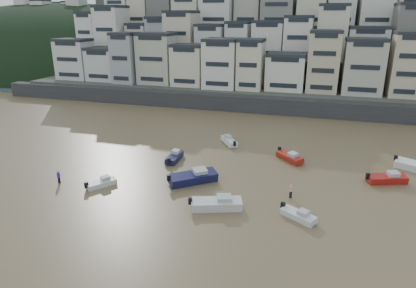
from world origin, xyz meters
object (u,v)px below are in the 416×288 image
(boat_e, at_px, (290,156))
(person_blue, at_px, (59,177))
(person_pink, at_px, (291,191))
(boat_b, at_px, (298,214))
(boat_a, at_px, (217,202))
(boat_j, at_px, (101,182))
(boat_h, at_px, (229,140))
(boat_f, at_px, (174,156))
(boat_c, at_px, (193,176))
(boat_d, at_px, (387,177))

(boat_e, relative_size, person_blue, 3.03)
(boat_e, relative_size, person_pink, 3.03)
(boat_b, height_order, boat_a, boat_a)
(person_pink, bearing_deg, boat_e, 95.58)
(boat_j, bearing_deg, person_pink, -45.02)
(boat_h, xyz_separation_m, person_pink, (11.65, -16.87, 0.18))
(boat_b, relative_size, boat_j, 1.06)
(boat_b, bearing_deg, person_blue, -148.83)
(boat_e, bearing_deg, boat_a, -64.78)
(boat_f, height_order, boat_a, boat_a)
(boat_f, distance_m, person_blue, 16.43)
(boat_h, xyz_separation_m, boat_e, (10.46, -4.69, 0.02))
(boat_f, height_order, boat_c, boat_c)
(boat_b, distance_m, boat_f, 22.55)
(boat_b, distance_m, person_pink, 5.02)
(person_blue, relative_size, person_pink, 1.00)
(boat_b, bearing_deg, boat_h, 152.37)
(boat_b, xyz_separation_m, boat_f, (-19.03, 12.09, 0.10))
(boat_c, relative_size, boat_d, 1.25)
(boat_c, bearing_deg, boat_h, 47.10)
(boat_j, distance_m, boat_a, 15.72)
(person_pink, bearing_deg, boat_b, -76.01)
(boat_f, xyz_separation_m, boat_d, (29.48, 0.62, 0.06))
(person_blue, bearing_deg, boat_e, 30.79)
(boat_e, bearing_deg, person_blue, -103.30)
(boat_f, xyz_separation_m, boat_a, (10.04, -12.49, 0.16))
(boat_d, relative_size, person_pink, 3.19)
(boat_h, distance_m, person_blue, 27.74)
(person_blue, bearing_deg, boat_j, 7.08)
(person_pink, bearing_deg, boat_c, 177.40)
(boat_b, relative_size, person_blue, 2.50)
(boat_a, xyz_separation_m, person_pink, (7.77, 5.26, 0.02))
(boat_e, height_order, person_blue, person_blue)
(boat_e, distance_m, boat_d, 13.56)
(boat_h, xyz_separation_m, boat_j, (-11.78, -20.70, -0.13))
(boat_b, relative_size, boat_a, 0.70)
(boat_h, height_order, boat_a, boat_a)
(boat_j, relative_size, person_pink, 2.37)
(boat_e, height_order, boat_c, boat_c)
(boat_h, bearing_deg, boat_c, 142.65)
(boat_c, bearing_deg, person_pink, -42.32)
(boat_d, bearing_deg, person_blue, 176.88)
(boat_e, bearing_deg, boat_d, 27.32)
(boat_a, xyz_separation_m, person_blue, (-21.49, 0.70, 0.02))
(boat_b, bearing_deg, boat_e, 129.77)
(boat_b, relative_size, person_pink, 2.50)
(boat_f, distance_m, boat_a, 16.03)
(boat_h, distance_m, boat_d, 25.00)
(boat_h, relative_size, boat_a, 0.81)
(boat_e, height_order, boat_d, boat_d)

